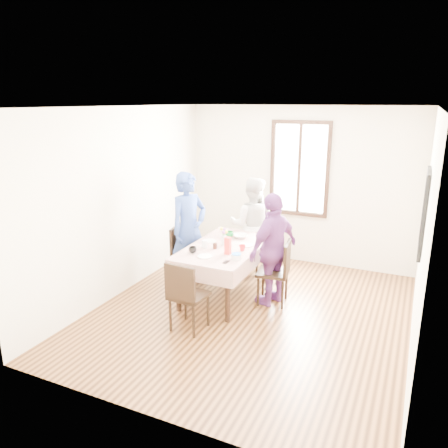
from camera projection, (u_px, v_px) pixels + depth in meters
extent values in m
plane|color=black|center=(250.00, 313.00, 5.90)|extent=(4.50, 4.50, 0.00)
plane|color=beige|center=(299.00, 186.00, 7.50)|extent=(4.00, 0.00, 4.00)
plane|color=beige|center=(424.00, 236.00, 4.73)|extent=(0.00, 4.50, 4.50)
cube|color=black|center=(300.00, 169.00, 7.40)|extent=(1.02, 0.06, 1.62)
cube|color=white|center=(300.00, 169.00, 7.40)|extent=(0.90, 0.02, 1.50)
cube|color=red|center=(425.00, 212.00, 4.94)|extent=(0.04, 0.76, 0.96)
cube|color=black|center=(225.00, 271.00, 6.36)|extent=(0.85, 1.59, 0.75)
cube|color=#540E07|center=(225.00, 246.00, 6.25)|extent=(0.97, 1.71, 0.01)
cube|color=black|center=(188.00, 256.00, 6.75)|extent=(0.48, 0.48, 0.91)
cube|color=black|center=(273.00, 272.00, 6.09)|extent=(0.47, 0.47, 0.91)
cube|color=black|center=(252.00, 244.00, 7.29)|extent=(0.46, 0.46, 0.91)
cube|color=black|center=(189.00, 295.00, 5.38)|extent=(0.45, 0.45, 0.91)
imported|color=navy|center=(188.00, 229.00, 6.62)|extent=(0.63, 0.75, 1.76)
imported|color=beige|center=(252.00, 225.00, 7.18)|extent=(0.90, 0.77, 1.59)
imported|color=#642E6E|center=(272.00, 249.00, 6.01)|extent=(0.69, 1.01, 1.59)
imported|color=black|center=(193.00, 250.00, 5.95)|extent=(0.12, 0.12, 0.09)
imported|color=red|center=(242.00, 248.00, 6.03)|extent=(0.10, 0.10, 0.08)
imported|color=#0C7226|center=(229.00, 235.00, 6.61)|extent=(0.17, 0.17, 0.09)
imported|color=white|center=(241.00, 236.00, 6.60)|extent=(0.26, 0.26, 0.05)
cube|color=red|center=(228.00, 246.00, 5.89)|extent=(0.07, 0.07, 0.24)
cylinder|color=white|center=(236.00, 257.00, 5.71)|extent=(0.14, 0.14, 0.07)
cylinder|color=black|center=(215.00, 246.00, 6.11)|extent=(0.06, 0.06, 0.08)
cylinder|color=silver|center=(205.00, 244.00, 6.14)|extent=(0.08, 0.08, 0.11)
cube|color=black|center=(226.00, 262.00, 5.61)|extent=(0.06, 0.12, 0.01)
cylinder|color=silver|center=(224.00, 240.00, 6.25)|extent=(0.07, 0.07, 0.15)
cylinder|color=white|center=(209.00, 241.00, 6.44)|extent=(0.20, 0.20, 0.01)
cylinder|color=white|center=(246.00, 245.00, 6.25)|extent=(0.20, 0.20, 0.01)
cylinder|color=white|center=(240.00, 234.00, 6.77)|extent=(0.20, 0.20, 0.01)
cylinder|color=white|center=(205.00, 256.00, 5.81)|extent=(0.20, 0.20, 0.01)
cylinder|color=blue|center=(236.00, 254.00, 5.70)|extent=(0.12, 0.12, 0.01)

